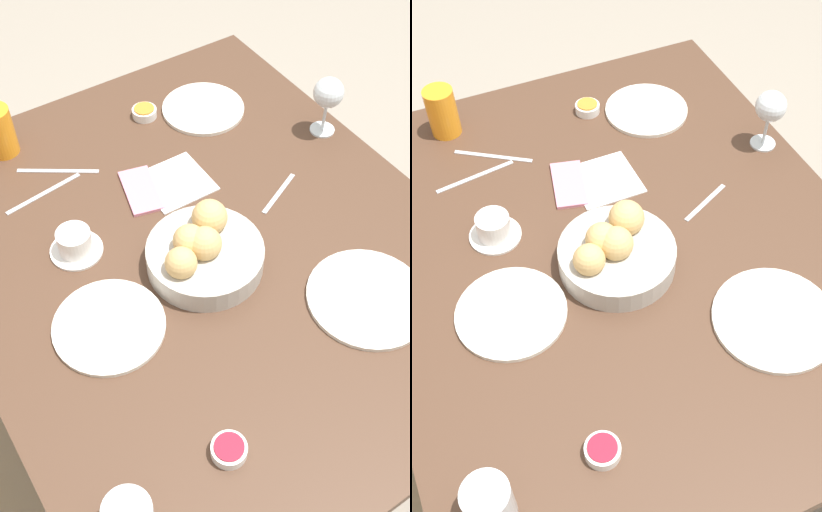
% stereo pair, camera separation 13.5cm
% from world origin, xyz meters
% --- Properties ---
extents(ground_plane, '(10.00, 10.00, 0.00)m').
position_xyz_m(ground_plane, '(0.00, 0.00, 0.00)').
color(ground_plane, gray).
extents(dining_table, '(1.30, 1.06, 0.75)m').
position_xyz_m(dining_table, '(0.00, 0.00, 0.66)').
color(dining_table, '#4C3323').
rests_on(dining_table, ground_plane).
extents(bread_basket, '(0.25, 0.25, 0.12)m').
position_xyz_m(bread_basket, '(-0.05, 0.03, 0.79)').
color(bread_basket, '#B2ADA3').
rests_on(bread_basket, dining_table).
extents(plate_near_left, '(0.25, 0.25, 0.01)m').
position_xyz_m(plate_near_left, '(-0.31, -0.20, 0.75)').
color(plate_near_left, silver).
rests_on(plate_near_left, dining_table).
extents(plate_near_right, '(0.22, 0.22, 0.01)m').
position_xyz_m(plate_near_right, '(0.39, -0.26, 0.75)').
color(plate_near_right, silver).
rests_on(plate_near_right, dining_table).
extents(plate_far_center, '(0.23, 0.23, 0.01)m').
position_xyz_m(plate_far_center, '(-0.08, 0.28, 0.75)').
color(plate_far_center, silver).
rests_on(plate_far_center, dining_table).
extents(wine_glass, '(0.08, 0.08, 0.16)m').
position_xyz_m(wine_glass, '(0.16, -0.47, 0.86)').
color(wine_glass, silver).
rests_on(wine_glass, dining_table).
extents(coffee_cup, '(0.12, 0.12, 0.06)m').
position_xyz_m(coffee_cup, '(0.13, 0.24, 0.77)').
color(coffee_cup, white).
rests_on(coffee_cup, dining_table).
extents(jam_bowl_berry, '(0.06, 0.06, 0.03)m').
position_xyz_m(jam_bowl_berry, '(-0.42, 0.22, 0.76)').
color(jam_bowl_berry, white).
rests_on(jam_bowl_berry, dining_table).
extents(jam_bowl_honey, '(0.06, 0.06, 0.03)m').
position_xyz_m(jam_bowl_honey, '(0.46, -0.11, 0.76)').
color(jam_bowl_honey, white).
rests_on(jam_bowl_honey, dining_table).
extents(fork_silver, '(0.04, 0.20, 0.00)m').
position_xyz_m(fork_silver, '(0.34, 0.23, 0.75)').
color(fork_silver, '#B7B7BC').
rests_on(fork_silver, dining_table).
extents(knife_silver, '(0.12, 0.17, 0.00)m').
position_xyz_m(knife_silver, '(0.39, 0.17, 0.75)').
color(knife_silver, '#B7B7BC').
rests_on(knife_silver, dining_table).
extents(spoon_coffee, '(0.07, 0.14, 0.00)m').
position_xyz_m(spoon_coffee, '(0.03, -0.23, 0.75)').
color(spoon_coffee, '#B7B7BC').
rests_on(spoon_coffee, dining_table).
extents(napkin, '(0.15, 0.15, 0.00)m').
position_xyz_m(napkin, '(0.20, -0.05, 0.75)').
color(napkin, white).
rests_on(napkin, dining_table).
extents(cell_phone, '(0.16, 0.11, 0.01)m').
position_xyz_m(cell_phone, '(0.22, 0.03, 0.75)').
color(cell_phone, pink).
rests_on(cell_phone, dining_table).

